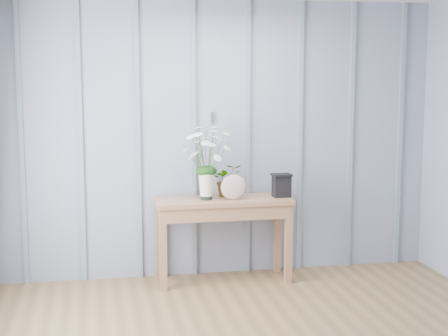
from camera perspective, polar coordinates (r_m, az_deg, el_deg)
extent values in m
cube|color=#8E96B1|center=(6.25, -0.28, 2.39)|extent=(4.00, 0.01, 2.50)
cube|color=#B2B3B7|center=(6.20, -0.96, 4.20)|extent=(0.03, 0.01, 0.10)
cube|color=gray|center=(6.16, -16.49, 1.96)|extent=(0.04, 0.03, 2.50)
cube|color=gray|center=(6.13, -11.83, 2.10)|extent=(0.04, 0.03, 2.50)
cube|color=gray|center=(6.14, -7.16, 2.23)|extent=(0.04, 0.03, 2.50)
cube|color=gray|center=(6.20, -2.54, 2.33)|extent=(0.04, 0.03, 2.50)
cube|color=gray|center=(6.29, 1.97, 2.43)|extent=(0.04, 0.03, 2.50)
cube|color=gray|center=(6.42, 6.33, 2.50)|extent=(0.04, 0.03, 2.50)
cube|color=gray|center=(6.59, 10.49, 2.56)|extent=(0.04, 0.03, 2.50)
cube|color=gray|center=(6.79, 14.42, 2.60)|extent=(0.04, 0.03, 2.50)
cube|color=#936546|center=(6.08, -0.09, -2.73)|extent=(1.20, 0.45, 0.04)
cube|color=#936546|center=(6.09, -0.09, -3.47)|extent=(1.13, 0.42, 0.12)
cube|color=#936546|center=(5.91, -5.08, -6.82)|extent=(0.06, 0.06, 0.71)
cube|color=#936546|center=(6.12, 5.38, -6.30)|extent=(0.06, 0.06, 0.71)
cube|color=#936546|center=(6.25, -5.43, -5.97)|extent=(0.06, 0.06, 0.71)
cube|color=#936546|center=(6.45, 4.47, -5.52)|extent=(0.06, 0.06, 0.71)
cylinder|color=black|center=(6.02, -1.47, -2.32)|extent=(0.10, 0.10, 0.07)
cone|color=white|center=(6.01, -1.48, -1.39)|extent=(0.17, 0.17, 0.24)
ellipsoid|color=#123C10|center=(5.99, -1.48, -0.25)|extent=(0.19, 0.16, 0.10)
imported|color=#123C10|center=(6.17, 0.26, -1.00)|extent=(0.28, 0.25, 0.29)
ellipsoid|color=#914D66|center=(5.99, 0.80, -1.61)|extent=(0.23, 0.08, 0.22)
cube|color=black|center=(6.16, 4.80, -1.53)|extent=(0.16, 0.12, 0.19)
cube|color=black|center=(6.14, 4.81, -0.57)|extent=(0.18, 0.14, 0.02)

